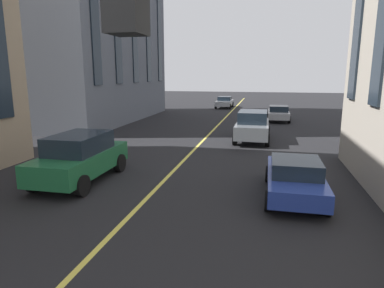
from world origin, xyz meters
TOP-DOWN VIEW (x-y plane):
  - lane_centre_line at (20.00, 0.00)m, footprint 80.00×0.16m
  - car_silver_near at (42.44, 1.31)m, footprint 4.40×1.95m
  - car_blue_parked_a at (12.00, -4.90)m, footprint 4.40×1.95m
  - car_green_parked_b at (12.03, 3.19)m, footprint 4.70×2.14m
  - car_silver_far at (31.55, -4.90)m, footprint 4.40×1.95m
  - car_grey_oncoming at (21.75, -3.04)m, footprint 4.70×2.14m

SIDE VIEW (x-z plane):
  - lane_centre_line at x=20.00m, z-range 0.00..0.01m
  - car_silver_near at x=42.44m, z-range 0.02..1.39m
  - car_blue_parked_a at x=12.00m, z-range 0.02..1.39m
  - car_silver_far at x=31.55m, z-range 0.02..1.39m
  - car_green_parked_b at x=12.03m, z-range 0.03..1.91m
  - car_grey_oncoming at x=21.75m, z-range 0.03..1.91m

